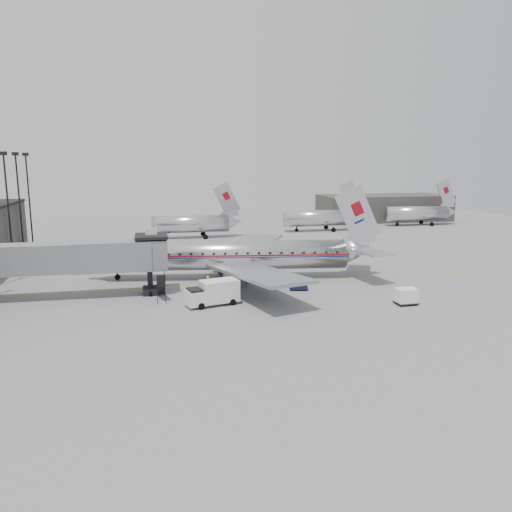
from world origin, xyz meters
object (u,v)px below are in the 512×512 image
Objects in this scene: service_van at (213,292)px; baggage_cart_white at (406,296)px; baggage_cart_navy at (298,282)px; airliner at (234,255)px; ramp_worker at (208,284)px.

baggage_cart_white is (18.85, -3.69, -0.42)m from service_van.
service_van is at bearing -146.93° from baggage_cart_navy.
airliner is at bearing 55.27° from service_van.
baggage_cart_navy is (6.06, -6.90, -2.02)m from airliner.
airliner is 20.96m from baggage_cart_white.
airliner is 16.08× the size of baggage_cart_navy.
baggage_cart_white is 20.66m from ramp_worker.
service_van reaches higher than baggage_cart_white.
ramp_worker is at bearing -174.57° from baggage_cart_navy.
baggage_cart_navy is 1.22× the size of ramp_worker.
ramp_worker is (-3.83, -5.90, -1.94)m from airliner.
ramp_worker reaches higher than baggage_cart_navy.
ramp_worker is (0.12, 5.02, -0.39)m from service_van.
airliner reaches higher than baggage_cart_navy.
service_van is 3.07× the size of ramp_worker.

